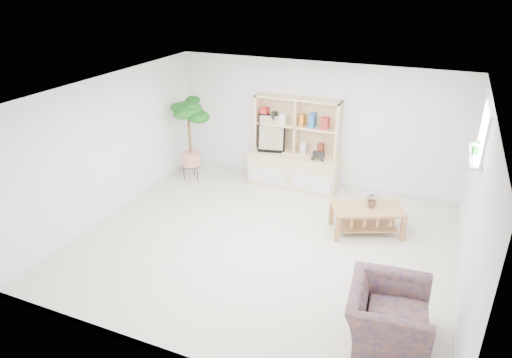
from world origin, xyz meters
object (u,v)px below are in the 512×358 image
at_px(storage_unit, 295,144).
at_px(floor_tree, 190,140).
at_px(coffee_table, 366,220).
at_px(armchair, 388,312).

height_order(storage_unit, floor_tree, storage_unit).
relative_size(coffee_table, armchair, 1.08).
height_order(storage_unit, armchair, storage_unit).
bearing_deg(storage_unit, floor_tree, -165.09).
distance_m(floor_tree, armchair, 5.26).
relative_size(storage_unit, armchair, 1.70).
height_order(coffee_table, floor_tree, floor_tree).
distance_m(storage_unit, coffee_table, 2.16).
relative_size(coffee_table, floor_tree, 0.66).
bearing_deg(storage_unit, armchair, -56.86).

